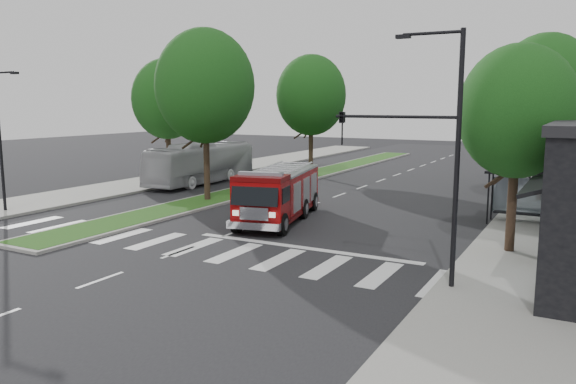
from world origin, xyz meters
name	(u,v)px	position (x,y,z in m)	size (l,w,h in m)	color
ground	(235,232)	(0.00, 0.00, 0.00)	(140.00, 140.00, 0.00)	black
sidewalk_right	(551,218)	(12.50, 10.00, 0.07)	(5.00, 80.00, 0.15)	gray
sidewalk_left	(146,183)	(-14.50, 10.00, 0.07)	(5.00, 80.00, 0.15)	gray
median	(299,178)	(-6.00, 18.00, 0.08)	(3.00, 50.00, 0.15)	gray
bus_shelter	(522,183)	(11.20, 8.15, 2.04)	(3.20, 1.60, 2.61)	black
tree_right_near	(518,112)	(11.50, 2.00, 5.51)	(4.40, 4.40, 8.05)	black
tree_right_mid	(545,92)	(11.50, 14.00, 6.49)	(5.60, 5.60, 9.72)	black
tree_right_far	(555,103)	(11.50, 24.00, 5.84)	(5.00, 5.00, 8.73)	black
tree_median_near	(205,86)	(-6.00, 6.00, 6.81)	(5.80, 5.80, 10.16)	black
tree_median_far	(311,95)	(-6.00, 20.00, 6.49)	(5.60, 5.60, 9.72)	black
tree_left_mid	(167,99)	(-14.00, 12.00, 6.16)	(5.20, 5.20, 9.16)	black
streetlight_right_near	(429,141)	(9.61, -3.50, 4.67)	(4.08, 0.22, 8.00)	black
streetlight_left_near	(1,135)	(-13.36, -2.00, 4.19)	(1.90, 0.20, 7.50)	black
streetlight_right_far	(531,124)	(10.35, 20.00, 4.48)	(2.11, 0.20, 8.00)	black
fire_engine	(279,194)	(0.46, 3.26, 1.34)	(4.13, 8.37, 2.79)	#580405
city_bus	(202,163)	(-11.11, 12.21, 1.48)	(2.49, 10.63, 2.96)	#AEAEB2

